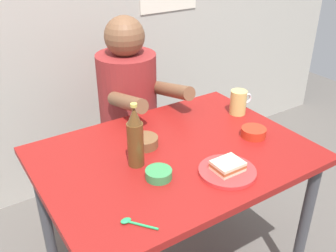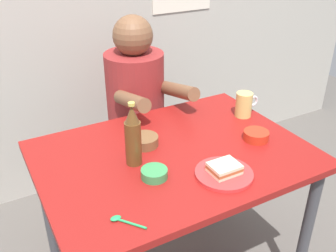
{
  "view_description": "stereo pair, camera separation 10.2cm",
  "coord_description": "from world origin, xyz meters",
  "px_view_note": "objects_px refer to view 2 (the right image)",
  "views": [
    {
      "loc": [
        -0.75,
        -1.11,
        1.58
      ],
      "look_at": [
        0.0,
        0.05,
        0.84
      ],
      "focal_mm": 40.8,
      "sensor_mm": 36.0,
      "label": 1
    },
    {
      "loc": [
        -0.66,
        -1.16,
        1.58
      ],
      "look_at": [
        0.0,
        0.05,
        0.84
      ],
      "focal_mm": 40.8,
      "sensor_mm": 36.0,
      "label": 2
    }
  ],
  "objects_px": {
    "person_seated": "(136,90)",
    "plate_orange": "(224,174)",
    "dining_table": "(174,171)",
    "beer_mug": "(244,104)",
    "beer_bottle": "(133,137)",
    "sandwich": "(224,168)",
    "stool": "(138,153)",
    "sauce_bowl_chili": "(256,135)"
  },
  "relations": [
    {
      "from": "person_seated",
      "to": "beer_mug",
      "type": "distance_m",
      "value": 0.6
    },
    {
      "from": "plate_orange",
      "to": "beer_bottle",
      "type": "relative_size",
      "value": 0.84
    },
    {
      "from": "stool",
      "to": "beer_bottle",
      "type": "bearing_deg",
      "value": -114.78
    },
    {
      "from": "beer_bottle",
      "to": "dining_table",
      "type": "bearing_deg",
      "value": -2.72
    },
    {
      "from": "dining_table",
      "to": "stool",
      "type": "height_order",
      "value": "dining_table"
    },
    {
      "from": "beer_bottle",
      "to": "sandwich",
      "type": "bearing_deg",
      "value": -42.49
    },
    {
      "from": "sandwich",
      "to": "sauce_bowl_chili",
      "type": "xyz_separation_m",
      "value": [
        0.28,
        0.15,
        -0.01
      ]
    },
    {
      "from": "dining_table",
      "to": "stool",
      "type": "relative_size",
      "value": 2.44
    },
    {
      "from": "person_seated",
      "to": "beer_mug",
      "type": "height_order",
      "value": "person_seated"
    },
    {
      "from": "person_seated",
      "to": "plate_orange",
      "type": "height_order",
      "value": "person_seated"
    },
    {
      "from": "plate_orange",
      "to": "beer_mug",
      "type": "distance_m",
      "value": 0.53
    },
    {
      "from": "plate_orange",
      "to": "beer_mug",
      "type": "height_order",
      "value": "beer_mug"
    },
    {
      "from": "dining_table",
      "to": "stool",
      "type": "distance_m",
      "value": 0.71
    },
    {
      "from": "person_seated",
      "to": "beer_bottle",
      "type": "relative_size",
      "value": 2.75
    },
    {
      "from": "sandwich",
      "to": "beer_mug",
      "type": "bearing_deg",
      "value": 43.55
    },
    {
      "from": "stool",
      "to": "beer_mug",
      "type": "height_order",
      "value": "beer_mug"
    },
    {
      "from": "dining_table",
      "to": "beer_bottle",
      "type": "bearing_deg",
      "value": 177.28
    },
    {
      "from": "beer_mug",
      "to": "beer_bottle",
      "type": "height_order",
      "value": "beer_bottle"
    },
    {
      "from": "stool",
      "to": "sauce_bowl_chili",
      "type": "bearing_deg",
      "value": -70.36
    },
    {
      "from": "beer_bottle",
      "to": "plate_orange",
      "type": "bearing_deg",
      "value": -42.49
    },
    {
      "from": "stool",
      "to": "plate_orange",
      "type": "distance_m",
      "value": 0.95
    },
    {
      "from": "dining_table",
      "to": "plate_orange",
      "type": "bearing_deg",
      "value": -69.62
    },
    {
      "from": "dining_table",
      "to": "sauce_bowl_chili",
      "type": "relative_size",
      "value": 10.0
    },
    {
      "from": "dining_table",
      "to": "sauce_bowl_chili",
      "type": "xyz_separation_m",
      "value": [
        0.37,
        -0.08,
        0.12
      ]
    },
    {
      "from": "person_seated",
      "to": "plate_orange",
      "type": "xyz_separation_m",
      "value": [
        -0.03,
        -0.85,
        -0.02
      ]
    },
    {
      "from": "plate_orange",
      "to": "sandwich",
      "type": "distance_m",
      "value": 0.02
    },
    {
      "from": "sandwich",
      "to": "beer_bottle",
      "type": "height_order",
      "value": "beer_bottle"
    },
    {
      "from": "stool",
      "to": "sandwich",
      "type": "xyz_separation_m",
      "value": [
        -0.03,
        -0.86,
        0.42
      ]
    },
    {
      "from": "plate_orange",
      "to": "beer_mug",
      "type": "bearing_deg",
      "value": 43.55
    },
    {
      "from": "stool",
      "to": "beer_mug",
      "type": "xyz_separation_m",
      "value": [
        0.35,
        -0.5,
        0.45
      ]
    },
    {
      "from": "person_seated",
      "to": "dining_table",
      "type": "bearing_deg",
      "value": -100.26
    },
    {
      "from": "beer_mug",
      "to": "sauce_bowl_chili",
      "type": "relative_size",
      "value": 1.15
    },
    {
      "from": "dining_table",
      "to": "beer_bottle",
      "type": "height_order",
      "value": "beer_bottle"
    },
    {
      "from": "dining_table",
      "to": "sauce_bowl_chili",
      "type": "distance_m",
      "value": 0.39
    },
    {
      "from": "stool",
      "to": "sauce_bowl_chili",
      "type": "height_order",
      "value": "sauce_bowl_chili"
    },
    {
      "from": "dining_table",
      "to": "beer_mug",
      "type": "xyz_separation_m",
      "value": [
        0.46,
        0.13,
        0.15
      ]
    },
    {
      "from": "beer_bottle",
      "to": "beer_mug",
      "type": "bearing_deg",
      "value": 10.78
    },
    {
      "from": "stool",
      "to": "sandwich",
      "type": "height_order",
      "value": "sandwich"
    },
    {
      "from": "sandwich",
      "to": "stool",
      "type": "bearing_deg",
      "value": 88.24
    },
    {
      "from": "stool",
      "to": "person_seated",
      "type": "height_order",
      "value": "person_seated"
    },
    {
      "from": "sauce_bowl_chili",
      "to": "person_seated",
      "type": "bearing_deg",
      "value": 109.93
    },
    {
      "from": "person_seated",
      "to": "beer_bottle",
      "type": "height_order",
      "value": "person_seated"
    }
  ]
}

